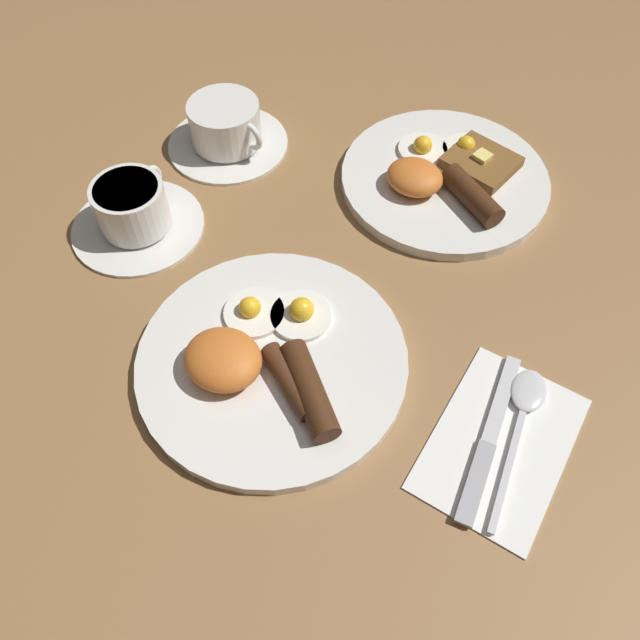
{
  "coord_description": "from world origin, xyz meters",
  "views": [
    {
      "loc": [
        0.22,
        -0.27,
        0.58
      ],
      "look_at": [
        0.02,
        0.06,
        0.03
      ],
      "focal_mm": 35.0,
      "sensor_mm": 36.0,
      "label": 1
    }
  ],
  "objects_px": {
    "teacup_near": "(134,212)",
    "knife": "(487,445)",
    "spoon": "(525,405)",
    "teacup_far": "(226,129)",
    "breakfast_plate_near": "(269,360)",
    "breakfast_plate_far": "(445,177)"
  },
  "relations": [
    {
      "from": "teacup_near",
      "to": "knife",
      "type": "height_order",
      "value": "teacup_near"
    },
    {
      "from": "teacup_near",
      "to": "knife",
      "type": "distance_m",
      "value": 0.49
    },
    {
      "from": "knife",
      "to": "spoon",
      "type": "bearing_deg",
      "value": -22.46
    },
    {
      "from": "teacup_near",
      "to": "teacup_far",
      "type": "distance_m",
      "value": 0.18
    },
    {
      "from": "knife",
      "to": "teacup_far",
      "type": "bearing_deg",
      "value": 56.8
    },
    {
      "from": "breakfast_plate_near",
      "to": "spoon",
      "type": "bearing_deg",
      "value": 19.22
    },
    {
      "from": "breakfast_plate_near",
      "to": "knife",
      "type": "relative_size",
      "value": 1.5
    },
    {
      "from": "breakfast_plate_near",
      "to": "teacup_near",
      "type": "relative_size",
      "value": 1.75
    },
    {
      "from": "spoon",
      "to": "breakfast_plate_near",
      "type": "bearing_deg",
      "value": 102.03
    },
    {
      "from": "breakfast_plate_far",
      "to": "knife",
      "type": "relative_size",
      "value": 1.41
    },
    {
      "from": "knife",
      "to": "spoon",
      "type": "relative_size",
      "value": 1.05
    },
    {
      "from": "breakfast_plate_near",
      "to": "knife",
      "type": "bearing_deg",
      "value": 7.16
    },
    {
      "from": "teacup_far",
      "to": "spoon",
      "type": "distance_m",
      "value": 0.53
    },
    {
      "from": "breakfast_plate_near",
      "to": "breakfast_plate_far",
      "type": "relative_size",
      "value": 1.06
    },
    {
      "from": "teacup_far",
      "to": "knife",
      "type": "distance_m",
      "value": 0.54
    },
    {
      "from": "knife",
      "to": "spoon",
      "type": "height_order",
      "value": "spoon"
    },
    {
      "from": "knife",
      "to": "spoon",
      "type": "xyz_separation_m",
      "value": [
        0.02,
        0.06,
        0.0
      ]
    },
    {
      "from": "spoon",
      "to": "knife",
      "type": "bearing_deg",
      "value": 156.67
    },
    {
      "from": "breakfast_plate_near",
      "to": "spoon",
      "type": "height_order",
      "value": "breakfast_plate_near"
    },
    {
      "from": "teacup_near",
      "to": "spoon",
      "type": "distance_m",
      "value": 0.5
    },
    {
      "from": "teacup_near",
      "to": "knife",
      "type": "relative_size",
      "value": 0.85
    },
    {
      "from": "breakfast_plate_near",
      "to": "teacup_far",
      "type": "relative_size",
      "value": 1.73
    }
  ]
}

